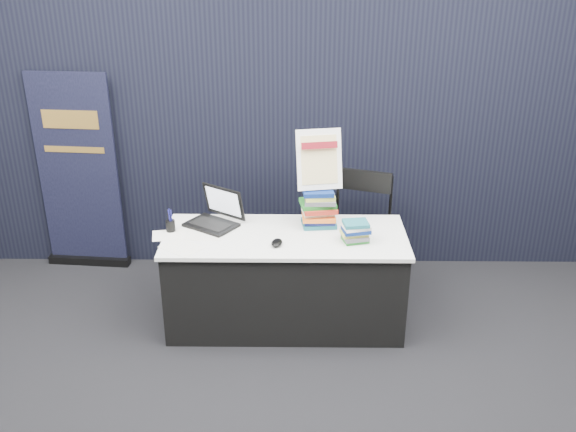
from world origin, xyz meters
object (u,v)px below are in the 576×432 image
at_px(book_stack_tall, 318,208).
at_px(stacking_chair, 365,231).
at_px(info_sign, 319,160).
at_px(pullup_banner, 80,184).
at_px(book_stack_short, 355,231).
at_px(display_table, 285,279).
at_px(laptop, 212,216).

bearing_deg(book_stack_tall, stacking_chair, 36.41).
height_order(info_sign, stacking_chair, info_sign).
distance_m(info_sign, pullup_banner, 2.25).
distance_m(book_stack_tall, book_stack_short, 0.37).
bearing_deg(pullup_banner, display_table, -22.53).
bearing_deg(pullup_banner, book_stack_tall, -15.61).
bearing_deg(book_stack_tall, info_sign, 90.00).
height_order(laptop, info_sign, info_sign).
height_order(info_sign, pullup_banner, pullup_banner).
distance_m(book_stack_short, pullup_banner, 2.55).
bearing_deg(book_stack_short, display_table, 169.54).
distance_m(laptop, book_stack_tall, 0.82).
height_order(pullup_banner, stacking_chair, pullup_banner).
relative_size(pullup_banner, stacking_chair, 1.72).
bearing_deg(info_sign, pullup_banner, 149.78).
xyz_separation_m(display_table, stacking_chair, (0.65, 0.46, 0.19)).
bearing_deg(book_stack_tall, display_table, -145.40).
distance_m(book_stack_short, stacking_chair, 0.63).
bearing_deg(laptop, book_stack_tall, 32.02).
bearing_deg(stacking_chair, book_stack_tall, -125.24).
bearing_deg(pullup_banner, book_stack_short, -19.15).
bearing_deg(pullup_banner, laptop, -25.95).
bearing_deg(info_sign, stacking_chair, 23.08).
bearing_deg(info_sign, display_table, -151.26).
xyz_separation_m(book_stack_tall, stacking_chair, (0.40, 0.29, -0.33)).
relative_size(display_table, laptop, 3.81).
relative_size(laptop, stacking_chair, 0.46).
relative_size(laptop, pullup_banner, 0.27).
xyz_separation_m(laptop, book_stack_tall, (0.82, -0.03, 0.08)).
bearing_deg(display_table, book_stack_short, -10.46).
height_order(laptop, pullup_banner, pullup_banner).
xyz_separation_m(display_table, laptop, (-0.57, 0.20, 0.44)).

